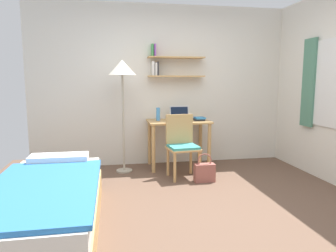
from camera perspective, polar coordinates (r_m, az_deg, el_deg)
ground_plane at (r=3.54m, az=5.66°, el=-14.87°), size 5.28×5.28×0.00m
wall_back at (r=5.22m, az=-0.26°, el=7.41°), size 4.40×0.27×2.60m
bed at (r=3.17m, az=-21.27°, el=-13.52°), size 0.95×2.05×0.54m
desk at (r=4.99m, az=1.92°, el=-0.65°), size 0.97×0.59×0.76m
desk_chair at (r=4.51m, az=2.55°, el=-3.18°), size 0.47×0.44×0.90m
standing_lamp at (r=4.72m, az=-8.33°, el=9.44°), size 0.40×0.40×1.69m
laptop at (r=5.03m, az=2.20°, el=1.75°), size 0.32×0.23×0.23m
water_bottle at (r=4.96m, az=-1.82°, el=2.18°), size 0.06×0.06×0.21m
book_stack at (r=5.01m, az=5.71°, el=1.32°), size 0.19×0.21×0.05m
handbag at (r=4.39m, az=6.66°, el=-8.31°), size 0.28×0.13×0.40m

